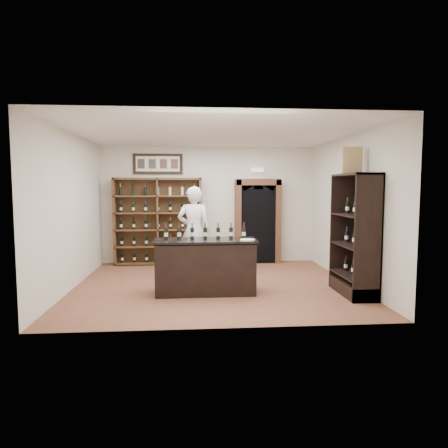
# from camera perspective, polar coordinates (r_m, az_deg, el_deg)

# --- Properties ---
(floor) EXTENTS (5.50, 5.50, 0.00)m
(floor) POSITION_cam_1_polar(r_m,az_deg,el_deg) (8.11, -1.37, -8.67)
(floor) COLOR brown
(floor) RESTS_ON ground
(ceiling) EXTENTS (5.50, 5.50, 0.00)m
(ceiling) POSITION_cam_1_polar(r_m,az_deg,el_deg) (7.95, -1.41, 12.82)
(ceiling) COLOR white
(ceiling) RESTS_ON wall_back
(wall_back) EXTENTS (5.50, 0.04, 3.00)m
(wall_back) POSITION_cam_1_polar(r_m,az_deg,el_deg) (10.38, -2.15, 2.74)
(wall_back) COLOR silver
(wall_back) RESTS_ON ground
(wall_left) EXTENTS (0.04, 5.00, 3.00)m
(wall_left) POSITION_cam_1_polar(r_m,az_deg,el_deg) (8.21, -20.93, 1.75)
(wall_left) COLOR silver
(wall_left) RESTS_ON ground
(wall_right) EXTENTS (0.04, 5.00, 3.00)m
(wall_right) POSITION_cam_1_polar(r_m,az_deg,el_deg) (8.50, 17.48, 1.95)
(wall_right) COLOR silver
(wall_right) RESTS_ON ground
(wine_shelf) EXTENTS (2.20, 0.38, 2.20)m
(wine_shelf) POSITION_cam_1_polar(r_m,az_deg,el_deg) (10.27, -9.37, 0.41)
(wine_shelf) COLOR #52371C
(wine_shelf) RESTS_ON ground
(framed_picture) EXTENTS (1.25, 0.04, 0.52)m
(framed_picture) POSITION_cam_1_polar(r_m,az_deg,el_deg) (10.39, -9.42, 8.47)
(framed_picture) COLOR black
(framed_picture) RESTS_ON wall_back
(arched_doorway) EXTENTS (1.17, 0.35, 2.17)m
(arched_doorway) POSITION_cam_1_polar(r_m,az_deg,el_deg) (10.36, 4.82, 0.71)
(arched_doorway) COLOR black
(arched_doorway) RESTS_ON ground
(emergency_light) EXTENTS (0.30, 0.10, 0.10)m
(emergency_light) POSITION_cam_1_polar(r_m,az_deg,el_deg) (10.43, 4.79, 7.68)
(emergency_light) COLOR white
(emergency_light) RESTS_ON wall_back
(tasting_counter) EXTENTS (1.88, 0.78, 1.00)m
(tasting_counter) POSITION_cam_1_polar(r_m,az_deg,el_deg) (7.41, -2.67, -6.10)
(tasting_counter) COLOR black
(tasting_counter) RESTS_ON ground
(counter_bottle_0) EXTENTS (0.07, 0.07, 0.30)m
(counter_bottle_0) POSITION_cam_1_polar(r_m,az_deg,el_deg) (7.40, -8.29, -1.36)
(counter_bottle_0) COLOR black
(counter_bottle_0) RESTS_ON tasting_counter
(counter_bottle_1) EXTENTS (0.07, 0.07, 0.30)m
(counter_bottle_1) POSITION_cam_1_polar(r_m,az_deg,el_deg) (7.38, -6.43, -1.35)
(counter_bottle_1) COLOR black
(counter_bottle_1) RESTS_ON tasting_counter
(counter_bottle_2) EXTENTS (0.07, 0.07, 0.30)m
(counter_bottle_2) POSITION_cam_1_polar(r_m,az_deg,el_deg) (7.38, -4.57, -1.34)
(counter_bottle_2) COLOR black
(counter_bottle_2) RESTS_ON tasting_counter
(counter_bottle_3) EXTENTS (0.07, 0.07, 0.30)m
(counter_bottle_3) POSITION_cam_1_polar(r_m,az_deg,el_deg) (7.38, -2.71, -1.32)
(counter_bottle_3) COLOR black
(counter_bottle_3) RESTS_ON tasting_counter
(counter_bottle_4) EXTENTS (0.07, 0.07, 0.30)m
(counter_bottle_4) POSITION_cam_1_polar(r_m,az_deg,el_deg) (7.40, -0.85, -1.31)
(counter_bottle_4) COLOR black
(counter_bottle_4) RESTS_ON tasting_counter
(counter_bottle_5) EXTENTS (0.07, 0.07, 0.30)m
(counter_bottle_5) POSITION_cam_1_polar(r_m,az_deg,el_deg) (7.41, 1.01, -1.29)
(counter_bottle_5) COLOR black
(counter_bottle_5) RESTS_ON tasting_counter
(counter_bottle_6) EXTENTS (0.07, 0.07, 0.30)m
(counter_bottle_6) POSITION_cam_1_polar(r_m,az_deg,el_deg) (7.44, 2.85, -1.27)
(counter_bottle_6) COLOR black
(counter_bottle_6) RESTS_ON tasting_counter
(side_cabinet) EXTENTS (0.48, 1.20, 2.20)m
(side_cabinet) POSITION_cam_1_polar(r_m,az_deg,el_deg) (7.66, 18.28, -4.01)
(side_cabinet) COLOR black
(side_cabinet) RESTS_ON ground
(shopkeeper) EXTENTS (0.76, 0.54, 1.98)m
(shopkeeper) POSITION_cam_1_polar(r_m,az_deg,el_deg) (8.85, -4.32, -1.02)
(shopkeeper) COLOR white
(shopkeeper) RESTS_ON ground
(plate) EXTENTS (0.27, 0.27, 0.02)m
(plate) POSITION_cam_1_polar(r_m,az_deg,el_deg) (7.18, 3.36, -2.28)
(plate) COLOR white
(plate) RESTS_ON tasting_counter
(wine_crate) EXTENTS (0.36, 0.20, 0.48)m
(wine_crate) POSITION_cam_1_polar(r_m,az_deg,el_deg) (7.69, 17.80, 8.65)
(wine_crate) COLOR tan
(wine_crate) RESTS_ON side_cabinet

